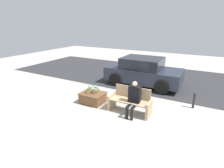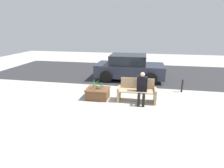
{
  "view_description": "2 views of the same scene",
  "coord_description": "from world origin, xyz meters",
  "views": [
    {
      "loc": [
        1.97,
        -4.89,
        3.19
      ],
      "look_at": [
        -1.14,
        0.81,
        0.89
      ],
      "focal_mm": 28.0,
      "sensor_mm": 36.0,
      "label": 1
    },
    {
      "loc": [
        -0.02,
        -6.26,
        2.93
      ],
      "look_at": [
        -1.33,
        0.77,
        0.62
      ],
      "focal_mm": 28.0,
      "sensor_mm": 36.0,
      "label": 2
    }
  ],
  "objects": [
    {
      "name": "ground_plane",
      "position": [
        0.0,
        0.0,
        0.0
      ],
      "size": [
        30.0,
        30.0,
        0.0
      ],
      "primitive_type": "plane",
      "color": "#ADA89E"
    },
    {
      "name": "road_surface",
      "position": [
        0.0,
        5.38,
        0.0
      ],
      "size": [
        20.0,
        6.0,
        0.01
      ],
      "primitive_type": "cube",
      "color": "#2D2D30",
      "rests_on": "ground_plane"
    },
    {
      "name": "bench",
      "position": [
        -0.25,
        0.59,
        0.43
      ],
      "size": [
        1.57,
        0.58,
        0.94
      ],
      "color": "tan",
      "rests_on": "ground_plane"
    },
    {
      "name": "person_seated",
      "position": [
        -0.05,
        0.4,
        0.7
      ],
      "size": [
        0.41,
        0.59,
        1.27
      ],
      "color": "black",
      "rests_on": "ground_plane"
    },
    {
      "name": "planter_box",
      "position": [
        -1.92,
        0.58,
        0.24
      ],
      "size": [
        0.97,
        0.79,
        0.44
      ],
      "color": "brown",
      "rests_on": "ground_plane"
    },
    {
      "name": "potted_plant",
      "position": [
        -1.91,
        0.58,
        0.65
      ],
      "size": [
        0.55,
        0.59,
        0.44
      ],
      "color": "brown",
      "rests_on": "planter_box"
    },
    {
      "name": "parked_car",
      "position": [
        -0.86,
        3.75,
        0.72
      ],
      "size": [
        3.89,
        1.98,
        1.47
      ],
      "color": "#232838",
      "rests_on": "ground_plane"
    },
    {
      "name": "bollard_post",
      "position": [
        1.81,
        2.05,
        0.33
      ],
      "size": [
        0.09,
        0.09,
        0.64
      ],
      "color": "black",
      "rests_on": "ground_plane"
    }
  ]
}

